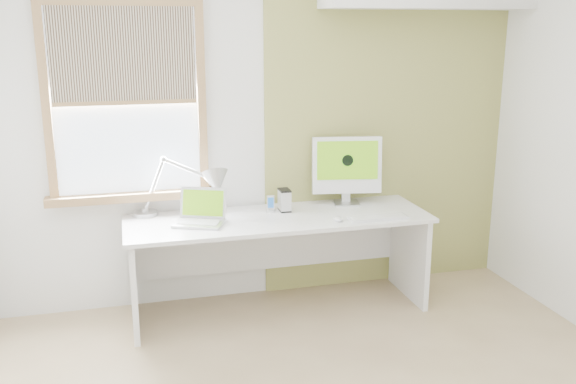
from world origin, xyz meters
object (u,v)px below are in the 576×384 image
object	(u,v)px
desk	(277,239)
desk_lamp	(202,186)
external_drive	(284,200)
imac	(347,167)
laptop	(201,215)

from	to	relation	value
desk	desk_lamp	xyz separation A→B (m)	(-0.53, 0.07, 0.43)
external_drive	desk_lamp	bearing A→B (deg)	-179.73
desk	imac	world-z (taller)	imac
desk	imac	bearing A→B (deg)	14.28
desk_lamp	imac	size ratio (longest dim) A/B	1.35
imac	desk	bearing A→B (deg)	-165.72
desk_lamp	laptop	distance (m)	0.22
desk_lamp	imac	world-z (taller)	imac
desk	external_drive	bearing A→B (deg)	43.91
desk_lamp	laptop	size ratio (longest dim) A/B	1.77
laptop	external_drive	bearing A→B (deg)	11.79
desk	imac	xyz separation A→B (m)	(0.60, 0.15, 0.49)
desk	external_drive	xyz separation A→B (m)	(0.08, 0.08, 0.28)
desk_lamp	external_drive	distance (m)	0.62
desk_lamp	external_drive	bearing A→B (deg)	0.27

